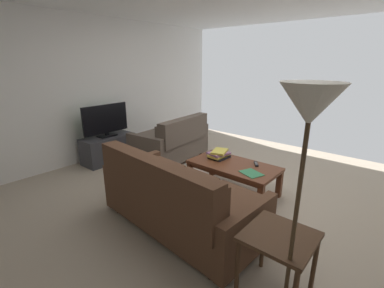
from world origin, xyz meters
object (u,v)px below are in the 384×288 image
Objects in this scene: loveseat_near at (173,141)px; flat_tv at (106,120)px; coffee_table at (233,168)px; book_stack at (219,154)px; floor_lamp at (308,127)px; tv_remote at (256,164)px; loose_magazine at (251,173)px; tv_stand at (108,149)px; sofa_main at (175,198)px; end_table at (279,245)px.

flat_tv is at bearing 43.86° from loveseat_near.
book_stack reaches higher than coffee_table.
floor_lamp is 2.25m from tv_remote.
loveseat_near is 1.29m from book_stack.
floor_lamp is 1.97m from loose_magazine.
book_stack is (1.65, -1.56, -0.96)m from floor_lamp.
tv_stand is 3.60× the size of loose_magazine.
floor_lamp is at bearing 166.54° from sofa_main.
floor_lamp is at bearing 127.59° from end_table.
book_stack is at bearing 11.84° from tv_remote.
tv_stand is 1.08× the size of flat_tv.
loose_magazine is at bearing -173.19° from flat_tv.
floor_lamp is at bearing 136.68° from book_stack.
sofa_main reaches higher than book_stack.
end_table reaches higher than tv_stand.
book_stack is (0.30, -0.07, 0.12)m from coffee_table.
floor_lamp reaches higher than end_table.
floor_lamp reaches higher than tv_stand.
loveseat_near is 2.69× the size of end_table.
loose_magazine is (-1.90, 0.50, 0.06)m from loveseat_near.
loveseat_near reaches higher than tv_remote.
loveseat_near is 1.23× the size of coffee_table.
coffee_table is 7.84× the size of tv_remote.
book_stack is (-1.26, 0.29, 0.11)m from loveseat_near.
flat_tv is 2.20m from book_stack.
end_table is 1.01m from floor_lamp.
end_table is 1.67× the size of book_stack.
loveseat_near is (1.55, -1.53, -0.01)m from sofa_main.
coffee_table is at bearing 166.75° from loveseat_near.
tv_remote is at bearing 174.32° from loveseat_near.
tv_stand reaches higher than coffee_table.
floor_lamp is at bearing 164.74° from tv_stand.
tv_remote is 0.33m from loose_magazine.
loose_magazine is (-2.76, -0.33, 0.18)m from tv_stand.
tv_remote is at bearing 38.17° from loose_magazine.
coffee_table is 2.28m from floor_lamp.
loveseat_near is at bearing -32.51° from floor_lamp.
floor_lamp is (-1.35, 1.49, 1.08)m from coffee_table.
loveseat_near is 5.67× the size of loose_magazine.
coffee_table is at bearing -47.03° from end_table.
flat_tv is 5.70× the size of tv_remote.
flat_tv is at bearing -12.95° from end_table.
loose_magazine is at bearing 159.46° from coffee_table.
sofa_main is 7.16× the size of loose_magazine.
book_stack is (1.50, -1.36, 0.01)m from end_table.
loveseat_near reaches higher than coffee_table.
end_table is 3.72m from flat_tv.
flat_tv reaches higher than loveseat_near.
sofa_main is 1.76m from floor_lamp.
tv_stand is (2.41, 0.46, -0.12)m from coffee_table.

